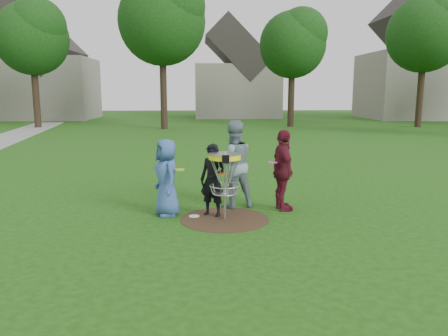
{
  "coord_description": "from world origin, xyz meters",
  "views": [
    {
      "loc": [
        -0.45,
        -8.5,
        2.56
      ],
      "look_at": [
        0.0,
        0.3,
        1.0
      ],
      "focal_mm": 35.0,
      "sensor_mm": 36.0,
      "label": 1
    }
  ],
  "objects_px": {
    "player_grey": "(233,164)",
    "disc_golf_basket": "(225,170)",
    "player_maroon": "(283,170)",
    "player_blue": "(167,178)",
    "player_black": "(213,180)"
  },
  "relations": [
    {
      "from": "player_black",
      "to": "disc_golf_basket",
      "type": "bearing_deg",
      "value": -23.72
    },
    {
      "from": "player_black",
      "to": "player_grey",
      "type": "height_order",
      "value": "player_grey"
    },
    {
      "from": "player_maroon",
      "to": "disc_golf_basket",
      "type": "bearing_deg",
      "value": 108.34
    },
    {
      "from": "player_blue",
      "to": "disc_golf_basket",
      "type": "relative_size",
      "value": 1.16
    },
    {
      "from": "player_maroon",
      "to": "player_grey",
      "type": "bearing_deg",
      "value": 64.98
    },
    {
      "from": "player_blue",
      "to": "disc_golf_basket",
      "type": "distance_m",
      "value": 1.26
    },
    {
      "from": "player_blue",
      "to": "player_black",
      "type": "xyz_separation_m",
      "value": [
        0.95,
        -0.09,
        -0.05
      ]
    },
    {
      "from": "player_blue",
      "to": "player_grey",
      "type": "relative_size",
      "value": 0.83
    },
    {
      "from": "player_blue",
      "to": "disc_golf_basket",
      "type": "xyz_separation_m",
      "value": [
        1.18,
        -0.37,
        0.22
      ]
    },
    {
      "from": "player_grey",
      "to": "disc_golf_basket",
      "type": "relative_size",
      "value": 1.4
    },
    {
      "from": "player_maroon",
      "to": "player_blue",
      "type": "bearing_deg",
      "value": 88.15
    },
    {
      "from": "player_grey",
      "to": "disc_golf_basket",
      "type": "height_order",
      "value": "player_grey"
    },
    {
      "from": "player_grey",
      "to": "player_maroon",
      "type": "height_order",
      "value": "player_grey"
    },
    {
      "from": "player_black",
      "to": "disc_golf_basket",
      "type": "relative_size",
      "value": 1.09
    },
    {
      "from": "player_black",
      "to": "disc_golf_basket",
      "type": "distance_m",
      "value": 0.46
    }
  ]
}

